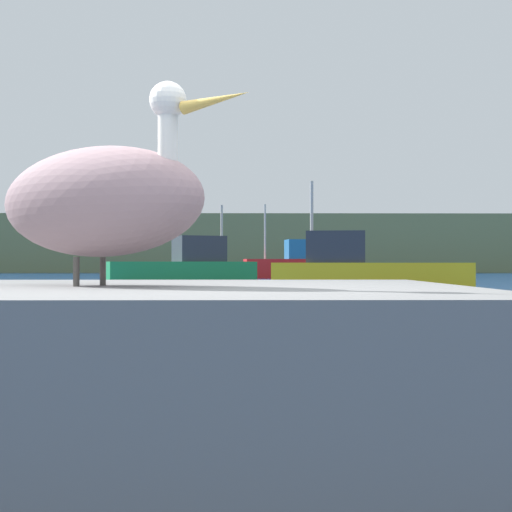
% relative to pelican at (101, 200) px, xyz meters
% --- Properties ---
extents(ground_plane, '(260.00, 260.00, 0.00)m').
position_rel_pelican_xyz_m(ground_plane, '(0.43, -0.41, -1.26)').
color(ground_plane, navy).
extents(hillside_backdrop, '(140.00, 14.08, 5.75)m').
position_rel_pelican_xyz_m(hillside_backdrop, '(0.43, 70.86, 1.61)').
color(hillside_backdrop, '#6B7A51').
rests_on(hillside_backdrop, ground).
extents(pier_dock, '(3.52, 2.53, 0.85)m').
position_rel_pelican_xyz_m(pier_dock, '(-0.01, 0.01, -0.84)').
color(pier_dock, slate).
rests_on(pier_dock, ground).
extents(pelican, '(1.36, 1.03, 0.93)m').
position_rel_pelican_xyz_m(pelican, '(0.00, 0.00, 0.00)').
color(pelican, gray).
rests_on(pelican, pier_dock).
extents(fishing_boat_green, '(7.27, 4.64, 3.74)m').
position_rel_pelican_xyz_m(fishing_boat_green, '(-2.28, 29.48, -0.49)').
color(fishing_boat_green, '#1E8C4C').
rests_on(fishing_boat_green, ground).
extents(fishing_boat_yellow, '(7.12, 2.94, 3.91)m').
position_rel_pelican_xyz_m(fishing_boat_yellow, '(4.78, 21.58, -0.53)').
color(fishing_boat_yellow, yellow).
rests_on(fishing_boat_yellow, ground).
extents(fishing_boat_red, '(6.49, 2.66, 4.65)m').
position_rel_pelican_xyz_m(fishing_boat_red, '(3.73, 40.72, -0.41)').
color(fishing_boat_red, red).
rests_on(fishing_boat_red, ground).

